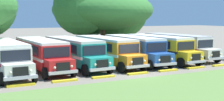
# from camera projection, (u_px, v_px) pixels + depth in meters

# --- Properties ---
(ground_plane) EXTENTS (220.00, 220.00, 0.00)m
(ground_plane) POSITION_uv_depth(u_px,v_px,m) (134.00, 73.00, 27.25)
(ground_plane) COLOR slate
(foreground_grass_strip) EXTENTS (80.00, 10.72, 0.01)m
(foreground_grass_strip) POSITION_uv_depth(u_px,v_px,m) (193.00, 91.00, 20.64)
(foreground_grass_strip) COLOR olive
(foreground_grass_strip) RESTS_ON ground_plane
(parked_bus_slot_0) EXTENTS (2.96, 10.87, 2.82)m
(parked_bus_slot_0) POSITION_uv_depth(u_px,v_px,m) (5.00, 56.00, 26.95)
(parked_bus_slot_0) COLOR silver
(parked_bus_slot_0) RESTS_ON ground_plane
(parked_bus_slot_1) EXTENTS (3.00, 10.88, 2.82)m
(parked_bus_slot_1) POSITION_uv_depth(u_px,v_px,m) (41.00, 53.00, 29.07)
(parked_bus_slot_1) COLOR red
(parked_bus_slot_1) RESTS_ON ground_plane
(parked_bus_slot_2) EXTENTS (3.27, 10.93, 2.82)m
(parked_bus_slot_2) POSITION_uv_depth(u_px,v_px,m) (74.00, 51.00, 30.49)
(parked_bus_slot_2) COLOR teal
(parked_bus_slot_2) RESTS_ON ground_plane
(parked_bus_slot_3) EXTENTS (3.11, 10.90, 2.82)m
(parked_bus_slot_3) POSITION_uv_depth(u_px,v_px,m) (106.00, 49.00, 31.93)
(parked_bus_slot_3) COLOR orange
(parked_bus_slot_3) RESTS_ON ground_plane
(parked_bus_slot_4) EXTENTS (2.96, 10.88, 2.82)m
(parked_bus_slot_4) POSITION_uv_depth(u_px,v_px,m) (134.00, 48.00, 33.36)
(parked_bus_slot_4) COLOR #23519E
(parked_bus_slot_4) RESTS_ON ground_plane
(parked_bus_slot_5) EXTENTS (3.10, 10.89, 2.82)m
(parked_bus_slot_5) POSITION_uv_depth(u_px,v_px,m) (159.00, 47.00, 34.65)
(parked_bus_slot_5) COLOR yellow
(parked_bus_slot_5) RESTS_ON ground_plane
(parked_bus_slot_6) EXTENTS (3.20, 10.91, 2.82)m
(parked_bus_slot_6) POSITION_uv_depth(u_px,v_px,m) (178.00, 45.00, 36.89)
(parked_bus_slot_6) COLOR silver
(parked_bus_slot_6) RESTS_ON ground_plane
(curb_wheelstop_0) EXTENTS (2.00, 0.36, 0.15)m
(curb_wheelstop_0) POSITION_uv_depth(u_px,v_px,m) (21.00, 85.00, 22.15)
(curb_wheelstop_0) COLOR yellow
(curb_wheelstop_0) RESTS_ON ground_plane
(curb_wheelstop_1) EXTENTS (2.00, 0.36, 0.15)m
(curb_wheelstop_1) POSITION_uv_depth(u_px,v_px,m) (65.00, 81.00, 23.66)
(curb_wheelstop_1) COLOR yellow
(curb_wheelstop_1) RESTS_ON ground_plane
(curb_wheelstop_2) EXTENTS (2.00, 0.36, 0.15)m
(curb_wheelstop_2) POSITION_uv_depth(u_px,v_px,m) (103.00, 77.00, 25.17)
(curb_wheelstop_2) COLOR yellow
(curb_wheelstop_2) RESTS_ON ground_plane
(curb_wheelstop_3) EXTENTS (2.00, 0.36, 0.15)m
(curb_wheelstop_3) POSITION_uv_depth(u_px,v_px,m) (138.00, 73.00, 26.68)
(curb_wheelstop_3) COLOR yellow
(curb_wheelstop_3) RESTS_ON ground_plane
(curb_wheelstop_4) EXTENTS (2.00, 0.36, 0.15)m
(curb_wheelstop_4) POSITION_uv_depth(u_px,v_px,m) (168.00, 70.00, 28.19)
(curb_wheelstop_4) COLOR yellow
(curb_wheelstop_4) RESTS_ON ground_plane
(curb_wheelstop_5) EXTENTS (2.00, 0.36, 0.15)m
(curb_wheelstop_5) POSITION_uv_depth(u_px,v_px,m) (196.00, 68.00, 29.70)
(curb_wheelstop_5) COLOR yellow
(curb_wheelstop_5) RESTS_ON ground_plane
(curb_wheelstop_6) EXTENTS (2.00, 0.36, 0.15)m
(curb_wheelstop_6) POSITION_uv_depth(u_px,v_px,m) (221.00, 65.00, 31.21)
(curb_wheelstop_6) COLOR yellow
(curb_wheelstop_6) RESTS_ON ground_plane
(broad_shade_tree) EXTENTS (16.04, 16.44, 10.88)m
(broad_shade_tree) POSITION_uv_depth(u_px,v_px,m) (102.00, 10.00, 47.03)
(broad_shade_tree) COLOR brown
(broad_shade_tree) RESTS_ON ground_plane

